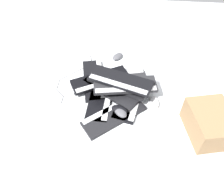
# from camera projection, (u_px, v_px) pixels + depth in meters

# --- Properties ---
(ground_plane) EXTENTS (3.20, 3.20, 0.00)m
(ground_plane) POSITION_uv_depth(u_px,v_px,m) (104.00, 94.00, 1.61)
(ground_plane) COLOR silver
(keyboard_0) EXTENTS (0.24, 0.46, 0.03)m
(keyboard_0) POSITION_uv_depth(u_px,v_px,m) (130.00, 97.00, 1.57)
(keyboard_0) COLOR black
(keyboard_0) RESTS_ON ground
(keyboard_1) EXTENTS (0.46, 0.25, 0.03)m
(keyboard_1) POSITION_uv_depth(u_px,v_px,m) (118.00, 79.00, 1.70)
(keyboard_1) COLOR #232326
(keyboard_1) RESTS_ON ground
(keyboard_2) EXTENTS (0.24, 0.46, 0.03)m
(keyboard_2) POSITION_uv_depth(u_px,v_px,m) (94.00, 80.00, 1.70)
(keyboard_2) COLOR black
(keyboard_2) RESTS_ON ground
(keyboard_3) EXTENTS (0.16, 0.44, 0.03)m
(keyboard_3) POSITION_uv_depth(u_px,v_px,m) (101.00, 97.00, 1.57)
(keyboard_3) COLOR black
(keyboard_3) RESTS_ON ground
(keyboard_4) EXTENTS (0.44, 0.39, 0.03)m
(keyboard_4) POSITION_uv_depth(u_px,v_px,m) (114.00, 115.00, 1.46)
(keyboard_4) COLOR black
(keyboard_4) RESTS_ON ground
(keyboard_5) EXTENTS (0.45, 0.38, 0.03)m
(keyboard_5) POSITION_uv_depth(u_px,v_px,m) (112.00, 89.00, 1.58)
(keyboard_5) COLOR black
(keyboard_5) RESTS_ON keyboard_3
(keyboard_6) EXTENTS (0.46, 0.31, 0.03)m
(keyboard_6) POSITION_uv_depth(u_px,v_px,m) (118.00, 83.00, 1.58)
(keyboard_6) COLOR black
(keyboard_6) RESTS_ON keyboard_5
(keyboard_7) EXTENTS (0.46, 0.22, 0.03)m
(keyboard_7) POSITION_uv_depth(u_px,v_px,m) (125.00, 85.00, 1.53)
(keyboard_7) COLOR #232326
(keyboard_7) RESTS_ON keyboard_6
(keyboard_8) EXTENTS (0.46, 0.28, 0.03)m
(keyboard_8) POSITION_uv_depth(u_px,v_px,m) (121.00, 80.00, 1.52)
(keyboard_8) COLOR black
(keyboard_8) RESTS_ON keyboard_7
(keyboard_9) EXTENTS (0.46, 0.34, 0.03)m
(keyboard_9) POSITION_uv_depth(u_px,v_px,m) (101.00, 80.00, 1.65)
(keyboard_9) COLOR black
(keyboard_9) RESTS_ON keyboard_2
(mouse_0) EXTENTS (0.13, 0.10, 0.04)m
(mouse_0) POSITION_uv_depth(u_px,v_px,m) (119.00, 110.00, 1.45)
(mouse_0) COLOR black
(mouse_0) RESTS_ON keyboard_4
(mouse_1) EXTENTS (0.12, 0.10, 0.04)m
(mouse_1) POSITION_uv_depth(u_px,v_px,m) (122.00, 91.00, 1.56)
(mouse_1) COLOR #B7B7BC
(mouse_1) RESTS_ON keyboard_0
(mouse_2) EXTENTS (0.12, 0.13, 0.04)m
(mouse_2) POSITION_uv_depth(u_px,v_px,m) (118.00, 56.00, 1.88)
(mouse_2) COLOR #4C4C51
(mouse_2) RESTS_ON ground
(mouse_3) EXTENTS (0.12, 0.13, 0.04)m
(mouse_3) POSITION_uv_depth(u_px,v_px,m) (120.00, 112.00, 1.43)
(mouse_3) COLOR #4C4C51
(mouse_3) RESTS_ON keyboard_4
(mouse_4) EXTENTS (0.09, 0.12, 0.04)m
(mouse_4) POSITION_uv_depth(u_px,v_px,m) (154.00, 102.00, 1.53)
(mouse_4) COLOR silver
(mouse_4) RESTS_ON ground
(cable_0) EXTENTS (0.16, 0.38, 0.01)m
(cable_0) POSITION_uv_depth(u_px,v_px,m) (89.00, 77.00, 1.73)
(cable_0) COLOR black
(cable_0) RESTS_ON ground
(cable_1) EXTENTS (0.22, 0.61, 0.01)m
(cable_1) POSITION_uv_depth(u_px,v_px,m) (75.00, 73.00, 1.76)
(cable_1) COLOR #59595B
(cable_1) RESTS_ON ground
(cardboard_box) EXTENTS (0.30, 0.35, 0.18)m
(cardboard_box) POSITION_uv_depth(u_px,v_px,m) (210.00, 123.00, 1.32)
(cardboard_box) COLOR olive
(cardboard_box) RESTS_ON ground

